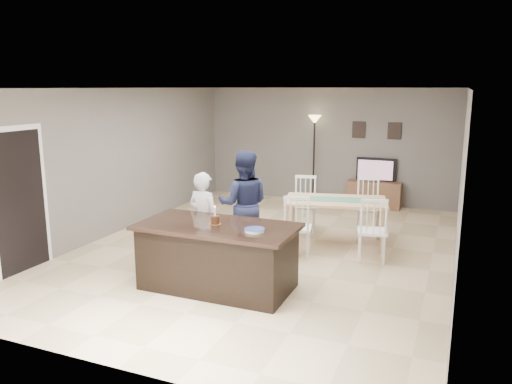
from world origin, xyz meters
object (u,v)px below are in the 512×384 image
at_px(television, 376,170).
at_px(birthday_cake, 215,220).
at_px(plate_stack, 255,230).
at_px(man, 244,204).
at_px(floor_lamp, 314,135).
at_px(woman, 204,220).
at_px(dining_table, 335,207).
at_px(kitchen_island, 218,256).
at_px(tv_console, 374,194).

relative_size(television, birthday_cake, 3.61).
height_order(birthday_cake, plate_stack, birthday_cake).
bearing_deg(man, television, -127.95).
relative_size(man, floor_lamp, 0.84).
height_order(woman, floor_lamp, floor_lamp).
distance_m(woman, birthday_cake, 0.87).
height_order(birthday_cake, dining_table, birthday_cake).
bearing_deg(television, dining_table, 86.79).
relative_size(television, plate_stack, 3.48).
distance_m(kitchen_island, television, 5.78).
height_order(birthday_cake, floor_lamp, floor_lamp).
bearing_deg(plate_stack, man, 118.68).
height_order(man, dining_table, man).
bearing_deg(kitchen_island, dining_table, 67.78).
bearing_deg(woman, tv_console, -100.05).
bearing_deg(kitchen_island, man, 98.72).
height_order(kitchen_island, woman, woman).
xyz_separation_m(television, woman, (-1.77, -4.96, -0.13)).
bearing_deg(kitchen_island, tv_console, 77.84).
xyz_separation_m(television, plate_stack, (-0.61, -5.75, 0.06)).
height_order(kitchen_island, television, television).
distance_m(tv_console, man, 4.48).
xyz_separation_m(tv_console, man, (-1.41, -4.22, 0.57)).
bearing_deg(man, kitchen_island, 78.93).
bearing_deg(birthday_cake, man, 97.03).
relative_size(tv_console, plate_stack, 4.57).
xyz_separation_m(kitchen_island, man, (-0.21, 1.35, 0.42)).
bearing_deg(dining_table, tv_console, 74.15).
distance_m(tv_console, plate_stack, 5.75).
bearing_deg(floor_lamp, tv_console, -0.79).
relative_size(kitchen_island, birthday_cake, 8.49).
xyz_separation_m(tv_console, dining_table, (-0.18, -3.06, 0.37)).
xyz_separation_m(kitchen_island, birthday_cake, (-0.04, 0.02, 0.51)).
distance_m(woman, plate_stack, 1.42).
bearing_deg(birthday_cake, floor_lamp, 92.17).
bearing_deg(tv_console, woman, -109.96).
bearing_deg(floor_lamp, woman, -93.74).
bearing_deg(television, woman, 70.30).
bearing_deg(tv_console, floor_lamp, 179.21).
height_order(tv_console, birthday_cake, birthday_cake).
bearing_deg(television, kitchen_island, 77.99).
bearing_deg(woman, plate_stack, 155.66).
bearing_deg(birthday_cake, tv_console, 77.36).
height_order(television, birthday_cake, birthday_cake).
relative_size(kitchen_island, dining_table, 0.96).
bearing_deg(floor_lamp, kitchen_island, -87.40).
bearing_deg(man, birthday_cake, 77.24).
relative_size(tv_console, man, 0.69).
bearing_deg(woman, television, -99.79).
bearing_deg(plate_stack, birthday_cake, 167.92).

